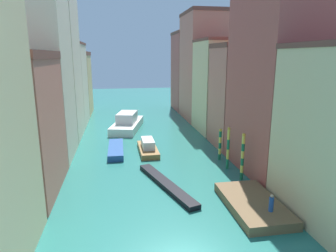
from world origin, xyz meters
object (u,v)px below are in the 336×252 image
gondola_black (166,184)px  motorboat_1 (148,147)px  mooring_pole_0 (243,156)px  mooring_pole_1 (228,148)px  motorboat_0 (116,149)px  vaporetto_white (127,123)px  person_on_dock (271,203)px  mooring_pole_2 (220,144)px  waterfront_dock (253,204)px

gondola_black → motorboat_1: bearing=93.4°
mooring_pole_0 → gondola_black: bearing=-177.2°
mooring_pole_1 → motorboat_0: bearing=147.2°
vaporetto_white → motorboat_1: bearing=-80.5°
person_on_dock → vaporetto_white: (-9.83, 31.44, -0.33)m
mooring_pole_0 → mooring_pole_1: bearing=96.3°
gondola_black → person_on_dock: bearing=-46.6°
mooring_pole_0 → mooring_pole_1: (-0.35, 3.14, -0.07)m
mooring_pole_2 → motorboat_1: (-8.35, 4.29, -1.34)m
waterfront_dock → mooring_pole_2: (1.28, 12.01, 1.61)m
mooring_pole_1 → mooring_pole_2: mooring_pole_1 is taller
mooring_pole_0 → motorboat_0: bearing=138.9°
mooring_pole_0 → mooring_pole_2: (-0.21, 6.16, -0.52)m
waterfront_dock → gondola_black: (-6.42, 5.46, -0.15)m
person_on_dock → vaporetto_white: 32.95m
mooring_pole_2 → vaporetto_white: 20.49m
person_on_dock → vaporetto_white: size_ratio=0.12×
waterfront_dock → mooring_pole_0: bearing=75.7°
person_on_dock → mooring_pole_0: 7.90m
waterfront_dock → mooring_pole_2: bearing=83.9°
mooring_pole_0 → motorboat_1: mooring_pole_0 is taller
motorboat_0 → mooring_pole_1: bearing=-32.8°
mooring_pole_1 → motorboat_1: 11.14m
mooring_pole_1 → waterfront_dock: bearing=-97.2°
gondola_black → motorboat_0: 12.47m
motorboat_0 → motorboat_1: (4.16, -0.66, 0.26)m
mooring_pole_2 → motorboat_0: mooring_pole_2 is taller
mooring_pole_0 → gondola_black: size_ratio=0.47×
mooring_pole_2 → mooring_pole_1: bearing=-92.6°
motorboat_1 → waterfront_dock: bearing=-66.5°
mooring_pole_1 → motorboat_0: 14.86m
vaporetto_white → motorboat_0: 12.74m
vaporetto_white → gondola_black: (2.87, -24.07, -0.84)m
mooring_pole_0 → mooring_pole_2: mooring_pole_0 is taller
mooring_pole_1 → gondola_black: bearing=-155.0°
mooring_pole_1 → person_on_dock: bearing=-93.2°
waterfront_dock → vaporetto_white: bearing=107.5°
vaporetto_white → motorboat_1: vaporetto_white is taller
motorboat_0 → mooring_pole_0: bearing=-41.1°
mooring_pole_1 → mooring_pole_2: (0.14, 3.02, -0.46)m
mooring_pole_0 → motorboat_1: 13.63m
waterfront_dock → mooring_pole_0: mooring_pole_0 is taller
waterfront_dock → motorboat_1: motorboat_1 is taller
mooring_pole_2 → vaporetto_white: mooring_pole_2 is taller
person_on_dock → waterfront_dock: bearing=105.6°
motorboat_0 → person_on_dock: bearing=-58.0°
vaporetto_white → gondola_black: vaporetto_white is taller
waterfront_dock → gondola_black: size_ratio=0.73×
person_on_dock → vaporetto_white: vaporetto_white is taller
person_on_dock → gondola_black: bearing=133.4°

